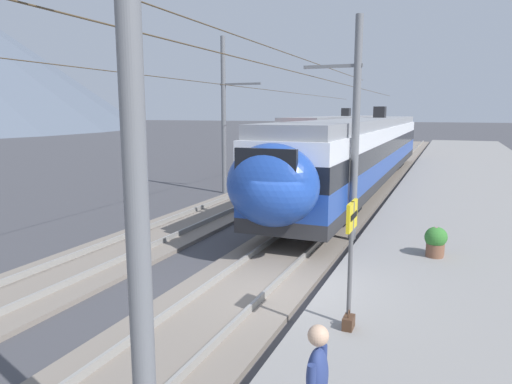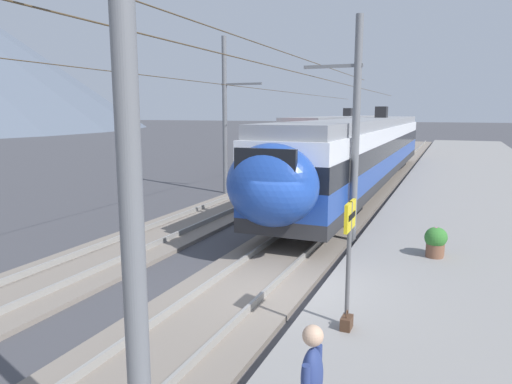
{
  "view_description": "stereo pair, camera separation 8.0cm",
  "coord_description": "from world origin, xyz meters",
  "px_view_note": "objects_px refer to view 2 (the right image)",
  "views": [
    {
      "loc": [
        -9.68,
        -3.32,
        4.2
      ],
      "look_at": [
        3.36,
        2.11,
        1.78
      ],
      "focal_mm": 32.81,
      "sensor_mm": 36.0,
      "label": 1
    },
    {
      "loc": [
        -9.65,
        -3.4,
        4.2
      ],
      "look_at": [
        3.36,
        2.11,
        1.78
      ],
      "focal_mm": 32.81,
      "sensor_mm": 36.0,
      "label": 2
    }
  ],
  "objects_px": {
    "train_near_platform": "(367,149)",
    "handbag_near_sign": "(347,322)",
    "potted_plant_platform_edge": "(435,241)",
    "catenary_mast_far_side": "(227,114)",
    "catenary_mast_mid": "(352,127)",
    "platform_sign": "(349,236)",
    "train_far_track": "(337,136)",
    "potted_plant_by_shelter": "(437,240)",
    "catenary_mast_west": "(118,102)"
  },
  "relations": [
    {
      "from": "train_near_platform",
      "to": "handbag_near_sign",
      "type": "xyz_separation_m",
      "value": [
        -18.14,
        -2.85,
        -1.73
      ]
    },
    {
      "from": "potted_plant_platform_edge",
      "to": "catenary_mast_far_side",
      "type": "bearing_deg",
      "value": 50.18
    },
    {
      "from": "catenary_mast_mid",
      "to": "handbag_near_sign",
      "type": "distance_m",
      "value": 7.71
    },
    {
      "from": "train_near_platform",
      "to": "catenary_mast_far_side",
      "type": "distance_m",
      "value": 7.91
    },
    {
      "from": "train_near_platform",
      "to": "platform_sign",
      "type": "xyz_separation_m",
      "value": [
        -18.0,
        -2.81,
        -0.18
      ]
    },
    {
      "from": "catenary_mast_mid",
      "to": "train_near_platform",
      "type": "bearing_deg",
      "value": 7.29
    },
    {
      "from": "train_far_track",
      "to": "platform_sign",
      "type": "height_order",
      "value": "train_far_track"
    },
    {
      "from": "handbag_near_sign",
      "to": "potted_plant_by_shelter",
      "type": "relative_size",
      "value": 0.47
    },
    {
      "from": "catenary_mast_west",
      "to": "handbag_near_sign",
      "type": "relative_size",
      "value": 116.91
    },
    {
      "from": "train_near_platform",
      "to": "catenary_mast_far_side",
      "type": "xyz_separation_m",
      "value": [
        -4.29,
        6.38,
        1.88
      ]
    },
    {
      "from": "platform_sign",
      "to": "potted_plant_by_shelter",
      "type": "xyz_separation_m",
      "value": [
        5.17,
        -1.34,
        -1.25
      ]
    },
    {
      "from": "catenary_mast_west",
      "to": "train_near_platform",
      "type": "bearing_deg",
      "value": 3.73
    },
    {
      "from": "potted_plant_platform_edge",
      "to": "potted_plant_by_shelter",
      "type": "bearing_deg",
      "value": -9.88
    },
    {
      "from": "train_far_track",
      "to": "platform_sign",
      "type": "distance_m",
      "value": 31.41
    },
    {
      "from": "catenary_mast_mid",
      "to": "platform_sign",
      "type": "relative_size",
      "value": 18.22
    },
    {
      "from": "handbag_near_sign",
      "to": "potted_plant_platform_edge",
      "type": "relative_size",
      "value": 0.44
    },
    {
      "from": "train_near_platform",
      "to": "catenary_mast_west",
      "type": "bearing_deg",
      "value": -176.27
    },
    {
      "from": "train_far_track",
      "to": "catenary_mast_far_side",
      "type": "distance_m",
      "value": 17.01
    },
    {
      "from": "catenary_mast_far_side",
      "to": "potted_plant_platform_edge",
      "type": "relative_size",
      "value": 51.08
    },
    {
      "from": "train_far_track",
      "to": "catenary_mast_far_side",
      "type": "xyz_separation_m",
      "value": [
        -16.82,
        1.77,
        1.88
      ]
    },
    {
      "from": "platform_sign",
      "to": "potted_plant_platform_edge",
      "type": "height_order",
      "value": "platform_sign"
    },
    {
      "from": "platform_sign",
      "to": "potted_plant_platform_edge",
      "type": "distance_m",
      "value": 5.27
    },
    {
      "from": "train_far_track",
      "to": "platform_sign",
      "type": "xyz_separation_m",
      "value": [
        -30.52,
        -7.42,
        -0.17
      ]
    },
    {
      "from": "catenary_mast_west",
      "to": "handbag_near_sign",
      "type": "distance_m",
      "value": 5.84
    },
    {
      "from": "train_far_track",
      "to": "catenary_mast_far_side",
      "type": "height_order",
      "value": "catenary_mast_far_side"
    },
    {
      "from": "potted_plant_by_shelter",
      "to": "train_far_track",
      "type": "bearing_deg",
      "value": 19.06
    },
    {
      "from": "catenary_mast_west",
      "to": "handbag_near_sign",
      "type": "height_order",
      "value": "catenary_mast_west"
    },
    {
      "from": "catenary_mast_west",
      "to": "potted_plant_platform_edge",
      "type": "xyz_separation_m",
      "value": [
        9.31,
        -2.65,
        -3.46
      ]
    },
    {
      "from": "catenary_mast_far_side",
      "to": "potted_plant_platform_edge",
      "type": "distance_m",
      "value": 14.05
    },
    {
      "from": "catenary_mast_mid",
      "to": "potted_plant_by_shelter",
      "type": "bearing_deg",
      "value": -119.82
    },
    {
      "from": "train_near_platform",
      "to": "potted_plant_platform_edge",
      "type": "relative_size",
      "value": 37.39
    },
    {
      "from": "catenary_mast_west",
      "to": "platform_sign",
      "type": "xyz_separation_m",
      "value": [
        4.36,
        -1.36,
        -2.24
      ]
    },
    {
      "from": "train_near_platform",
      "to": "potted_plant_platform_edge",
      "type": "distance_m",
      "value": 13.74
    },
    {
      "from": "train_near_platform",
      "to": "train_far_track",
      "type": "relative_size",
      "value": 1.25
    },
    {
      "from": "train_far_track",
      "to": "catenary_mast_mid",
      "type": "height_order",
      "value": "catenary_mast_mid"
    },
    {
      "from": "potted_plant_by_shelter",
      "to": "platform_sign",
      "type": "bearing_deg",
      "value": 165.5
    },
    {
      "from": "handbag_near_sign",
      "to": "potted_plant_platform_edge",
      "type": "height_order",
      "value": "potted_plant_platform_edge"
    },
    {
      "from": "catenary_mast_mid",
      "to": "potted_plant_platform_edge",
      "type": "height_order",
      "value": "catenary_mast_mid"
    },
    {
      "from": "catenary_mast_west",
      "to": "catenary_mast_far_side",
      "type": "bearing_deg",
      "value": 23.46
    },
    {
      "from": "platform_sign",
      "to": "potted_plant_by_shelter",
      "type": "distance_m",
      "value": 5.48
    },
    {
      "from": "train_near_platform",
      "to": "catenary_mast_west",
      "type": "distance_m",
      "value": 22.5
    },
    {
      "from": "train_far_track",
      "to": "potted_plant_by_shelter",
      "type": "distance_m",
      "value": 26.86
    },
    {
      "from": "potted_plant_platform_edge",
      "to": "potted_plant_by_shelter",
      "type": "xyz_separation_m",
      "value": [
        0.21,
        -0.04,
        -0.03
      ]
    },
    {
      "from": "train_near_platform",
      "to": "potted_plant_platform_edge",
      "type": "height_order",
      "value": "train_near_platform"
    },
    {
      "from": "platform_sign",
      "to": "train_far_track",
      "type": "bearing_deg",
      "value": 13.67
    },
    {
      "from": "potted_plant_by_shelter",
      "to": "handbag_near_sign",
      "type": "bearing_deg",
      "value": 166.21
    },
    {
      "from": "catenary_mast_mid",
      "to": "platform_sign",
      "type": "distance_m",
      "value": 7.06
    },
    {
      "from": "catenary_mast_far_side",
      "to": "handbag_near_sign",
      "type": "distance_m",
      "value": 17.03
    },
    {
      "from": "potted_plant_platform_edge",
      "to": "train_near_platform",
      "type": "bearing_deg",
      "value": 17.51
    },
    {
      "from": "train_near_platform",
      "to": "handbag_near_sign",
      "type": "bearing_deg",
      "value": -171.08
    }
  ]
}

